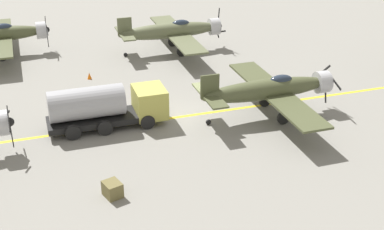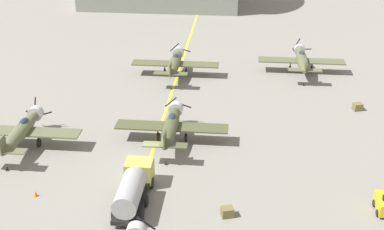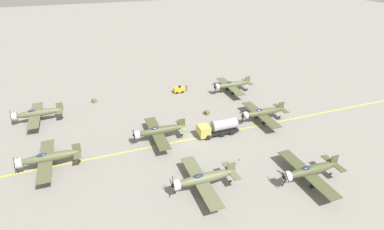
% 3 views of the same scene
% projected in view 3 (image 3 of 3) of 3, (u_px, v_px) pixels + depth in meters
% --- Properties ---
extents(ground_plane, '(400.00, 400.00, 0.00)m').
position_uv_depth(ground_plane, '(187.00, 140.00, 56.05)').
color(ground_plane, gray).
extents(taxiway_stripe, '(0.30, 160.00, 0.01)m').
position_uv_depth(taxiway_stripe, '(187.00, 140.00, 56.05)').
color(taxiway_stripe, yellow).
rests_on(taxiway_stripe, ground).
extents(airplane_far_right, '(12.00, 9.98, 3.65)m').
position_uv_depth(airplane_far_right, '(37.00, 113.00, 61.19)').
color(airplane_far_right, '#585D3E').
rests_on(airplane_far_right, ground).
extents(airplane_near_left, '(12.00, 9.98, 3.65)m').
position_uv_depth(airplane_near_left, '(309.00, 171.00, 44.78)').
color(airplane_near_left, '#484D2E').
rests_on(airplane_near_left, ground).
extents(airplane_far_center, '(12.00, 9.98, 3.65)m').
position_uv_depth(airplane_far_center, '(48.00, 158.00, 47.64)').
color(airplane_far_center, '#525739').
rests_on(airplane_far_center, ground).
extents(airplane_near_center, '(12.00, 9.98, 3.65)m').
position_uv_depth(airplane_near_center, '(262.00, 113.00, 61.48)').
color(airplane_near_center, '#4C5132').
rests_on(airplane_near_center, ground).
extents(airplane_mid_left, '(12.00, 9.98, 3.78)m').
position_uv_depth(airplane_mid_left, '(203.00, 179.00, 43.18)').
color(airplane_mid_left, '#5C6142').
rests_on(airplane_mid_left, ground).
extents(airplane_mid_center, '(12.00, 9.98, 3.65)m').
position_uv_depth(airplane_mid_center, '(159.00, 131.00, 55.03)').
color(airplane_mid_center, '#494E30').
rests_on(airplane_mid_center, ground).
extents(airplane_near_right, '(12.00, 9.98, 3.65)m').
position_uv_depth(airplane_near_right, '(232.00, 85.00, 74.81)').
color(airplane_near_right, '#555A3C').
rests_on(airplane_near_right, ground).
extents(fuel_tanker, '(2.67, 8.00, 2.98)m').
position_uv_depth(fuel_tanker, '(218.00, 128.00, 57.09)').
color(fuel_tanker, black).
rests_on(fuel_tanker, ground).
extents(tow_tractor, '(1.57, 2.60, 1.79)m').
position_uv_depth(tow_tractor, '(179.00, 90.00, 75.24)').
color(tow_tractor, gold).
rests_on(tow_tractor, ground).
extents(ground_crew_walking, '(0.41, 0.41, 1.87)m').
position_uv_depth(ground_crew_walking, '(186.00, 87.00, 75.86)').
color(ground_crew_walking, '#515638').
rests_on(ground_crew_walking, ground).
extents(supply_crate_by_tanker, '(1.23, 1.11, 0.85)m').
position_uv_depth(supply_crate_by_tanker, '(207.00, 113.00, 64.88)').
color(supply_crate_by_tanker, brown).
rests_on(supply_crate_by_tanker, ground).
extents(supply_crate_mid_lane, '(1.25, 1.14, 0.87)m').
position_uv_depth(supply_crate_mid_lane, '(94.00, 101.00, 70.24)').
color(supply_crate_mid_lane, brown).
rests_on(supply_crate_mid_lane, ground).
extents(traffic_cone, '(0.36, 0.36, 0.55)m').
position_uv_depth(traffic_cone, '(240.00, 159.00, 50.23)').
color(traffic_cone, orange).
rests_on(traffic_cone, ground).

